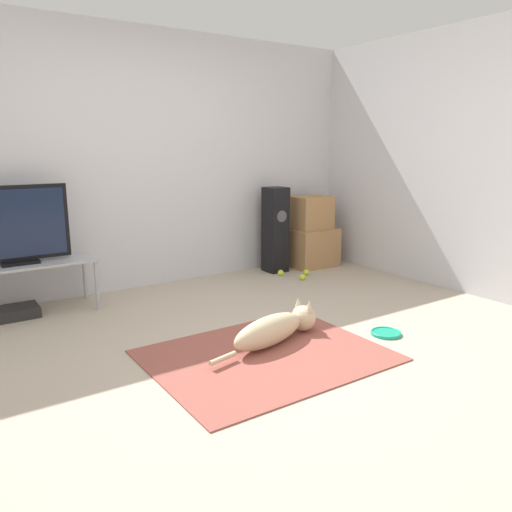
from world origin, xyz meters
TOP-DOWN VIEW (x-y plane):
  - ground_plane at (0.00, 0.00)m, footprint 12.00×12.00m
  - wall_back at (0.00, 2.10)m, footprint 8.00×0.06m
  - wall_right at (2.60, 0.00)m, footprint 0.06×8.00m
  - area_rug at (0.08, -0.09)m, footprint 1.57×1.24m
  - dog at (0.27, 0.06)m, footprint 1.05×0.36m
  - frisbee at (1.07, -0.28)m, footprint 0.24×0.24m
  - cardboard_box_lower at (2.06, 1.77)m, footprint 0.55×0.42m
  - cardboard_box_upper at (2.05, 1.79)m, footprint 0.45×0.34m
  - floor_speaker at (1.54, 1.81)m, footprint 0.23×0.24m
  - tv_stand at (-1.15, 1.76)m, footprint 1.20×0.44m
  - tv at (-1.15, 1.76)m, footprint 0.84×0.20m
  - tennis_ball_by_boxes at (1.72, 1.46)m, footprint 0.07×0.07m
  - tennis_ball_near_speaker at (1.47, 1.61)m, footprint 0.07×0.07m
  - tennis_ball_loose_on_carpet at (1.55, 1.32)m, footprint 0.07×0.07m
  - game_console at (-1.22, 1.76)m, footprint 0.35×0.28m

SIDE VIEW (x-z plane):
  - ground_plane at x=0.00m, z-range 0.00..0.00m
  - area_rug at x=0.08m, z-range 0.00..0.01m
  - frisbee at x=1.07m, z-range 0.00..0.03m
  - tennis_ball_by_boxes at x=1.72m, z-range 0.00..0.07m
  - tennis_ball_near_speaker at x=1.47m, z-range 0.00..0.07m
  - tennis_ball_loose_on_carpet at x=1.55m, z-range 0.00..0.07m
  - game_console at x=-1.22m, z-range 0.00..0.09m
  - dog at x=0.27m, z-range -0.01..0.25m
  - cardboard_box_lower at x=2.06m, z-range 0.00..0.45m
  - tv_stand at x=-1.15m, z-range 0.18..0.64m
  - floor_speaker at x=1.54m, z-range 0.00..0.97m
  - cardboard_box_upper at x=2.05m, z-range 0.45..0.84m
  - tv at x=-1.15m, z-range 0.45..1.11m
  - wall_back at x=0.00m, z-range 0.00..2.55m
  - wall_right at x=2.60m, z-range 0.00..2.55m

